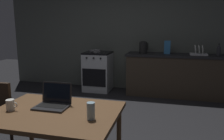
{
  "coord_description": "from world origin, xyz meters",
  "views": [
    {
      "loc": [
        1.07,
        -2.75,
        1.52
      ],
      "look_at": [
        0.2,
        0.71,
        0.82
      ],
      "focal_mm": 36.92,
      "sensor_mm": 36.0,
      "label": 1
    }
  ],
  "objects": [
    {
      "name": "electric_kettle",
      "position": [
        0.51,
        2.29,
        1.03
      ],
      "size": [
        0.2,
        0.18,
        0.26
      ],
      "color": "black",
      "rests_on": "kitchen_counter"
    },
    {
      "name": "frying_pan",
      "position": [
        -0.59,
        2.27,
        0.93
      ],
      "size": [
        0.26,
        0.43,
        0.05
      ],
      "color": "gray",
      "rests_on": "stove_oven"
    },
    {
      "name": "bottle",
      "position": [
        2.03,
        2.24,
        1.02
      ],
      "size": [
        0.08,
        0.08,
        0.25
      ],
      "color": "#2D2D33",
      "rests_on": "kitchen_counter"
    },
    {
      "name": "drinking_glass",
      "position": [
        0.45,
        -0.99,
        0.8
      ],
      "size": [
        0.07,
        0.07,
        0.15
      ],
      "color": "#99B7C6",
      "rests_on": "dining_table"
    },
    {
      "name": "coffee_mug",
      "position": [
        -0.36,
        -0.98,
        0.78
      ],
      "size": [
        0.12,
        0.08,
        0.1
      ],
      "color": "silver",
      "rests_on": "dining_table"
    },
    {
      "name": "stove_oven",
      "position": [
        -0.54,
        2.29,
        0.45
      ],
      "size": [
        0.6,
        0.62,
        0.9
      ],
      "color": "#B7BABF",
      "rests_on": "ground_plane"
    },
    {
      "name": "cereal_box",
      "position": [
        1.02,
        2.31,
        1.04
      ],
      "size": [
        0.13,
        0.05,
        0.28
      ],
      "color": "#3372B2",
      "rests_on": "kitchen_counter"
    },
    {
      "name": "dish_rack",
      "position": [
        1.66,
        2.29,
        0.95
      ],
      "size": [
        0.34,
        0.26,
        0.21
      ],
      "color": "silver",
      "rests_on": "kitchen_counter"
    },
    {
      "name": "dining_table",
      "position": [
        0.06,
        -0.91,
        0.66
      ],
      "size": [
        1.18,
        0.87,
        0.73
      ],
      "color": "brown",
      "rests_on": "ground_plane"
    },
    {
      "name": "back_wall",
      "position": [
        0.3,
        2.64,
        1.38
      ],
      "size": [
        6.4,
        0.1,
        2.76
      ],
      "primitive_type": "cube",
      "color": "#515650",
      "rests_on": "ground_plane"
    },
    {
      "name": "ground_plane",
      "position": [
        0.0,
        0.0,
        0.0
      ],
      "size": [
        12.0,
        12.0,
        0.0
      ],
      "primitive_type": "plane",
      "color": "black"
    },
    {
      "name": "laptop",
      "position": [
        -0.01,
        -0.79,
        0.77
      ],
      "size": [
        0.32,
        0.25,
        0.23
      ],
      "rotation": [
        0.0,
        0.0,
        -0.01
      ],
      "color": "#232326",
      "rests_on": "dining_table"
    },
    {
      "name": "kitchen_counter",
      "position": [
        1.24,
        2.29,
        0.45
      ],
      "size": [
        2.16,
        0.64,
        0.9
      ],
      "color": "#382D23",
      "rests_on": "ground_plane"
    }
  ]
}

